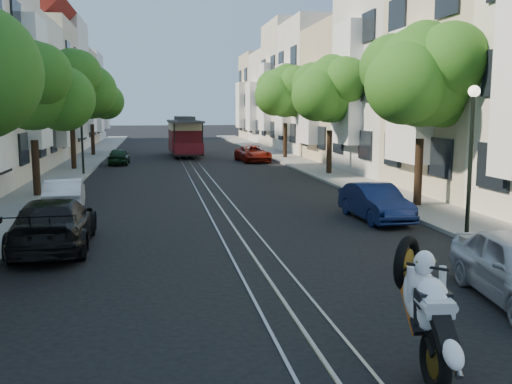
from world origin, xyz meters
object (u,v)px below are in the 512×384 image
tree_w_d (92,97)px  lamp_west (81,124)px  lamp_east (472,138)px  cable_car (185,135)px  parked_car_w_near (54,224)px  parked_car_w_far (119,156)px  sportbike_rider (425,304)px  tree_w_c (71,85)px  parked_car_e_mid (375,202)px  tree_e_c (332,92)px  tree_e_b (424,79)px  parked_car_e_far (253,154)px  tree_e_d (286,93)px  tree_w_b (33,90)px  parked_car_w_mid (65,194)px

tree_w_d → lamp_west: (0.84, -13.98, -1.75)m
lamp_east → cable_car: size_ratio=0.56×
cable_car → parked_car_w_near: bearing=-101.4°
lamp_east → parked_car_w_far: lamp_east is taller
tree_w_d → sportbike_rider: tree_w_d is taller
tree_w_c → parked_car_w_far: size_ratio=2.19×
parked_car_e_mid → parked_car_w_far: size_ratio=1.13×
tree_e_c → cable_car: (-7.33, 14.43, -2.91)m
parked_car_w_near → tree_e_b: bearing=-162.3°
tree_e_b → lamp_east: (-0.96, -4.98, -1.89)m
lamp_west → parked_car_e_far: 12.91m
tree_e_d → tree_w_c: (-14.40, -6.00, 0.20)m
parked_car_e_far → tree_w_b: bearing=-133.2°
tree_e_d → tree_w_b: (-14.40, -17.00, -0.47)m
tree_w_d → lamp_west: size_ratio=1.57×
tree_w_d → lamp_east: (13.44, -31.98, -1.75)m
tree_e_d → parked_car_w_far: 13.03m
sportbike_rider → parked_car_w_far: 32.52m
tree_w_b → parked_car_w_mid: size_ratio=1.74×
tree_w_c → lamp_west: size_ratio=1.71×
tree_e_d → tree_w_d: (-14.40, 5.00, -0.27)m
tree_e_d → lamp_east: tree_e_d is taller
parked_car_e_mid → tree_w_d: bearing=109.8°
tree_e_c → parked_car_e_mid: 13.79m
parked_car_w_far → parked_car_e_mid: bearing=115.1°
lamp_east → parked_car_w_far: 26.88m
tree_e_d → parked_car_w_far: bearing=-167.9°
tree_e_d → parked_car_w_mid: tree_e_d is taller
lamp_east → parked_car_w_near: 11.51m
tree_e_b → parked_car_e_far: size_ratio=1.62×
cable_car → parked_car_w_far: 7.70m
parked_car_w_mid → tree_e_d: bearing=-126.9°
lamp_west → parked_car_e_far: size_ratio=1.01×
tree_e_d → parked_car_w_near: 29.28m
tree_w_b → lamp_west: tree_w_b is taller
tree_e_b → parked_car_w_far: 23.22m
cable_car → parked_car_e_far: bearing=-53.2°
lamp_east → parked_car_e_mid: bearing=117.0°
sportbike_rider → parked_car_w_far: (-6.00, 31.95, -0.43)m
parked_car_w_far → tree_e_b: bearing=122.8°
tree_w_d → parked_car_w_far: tree_w_d is taller
lamp_west → sportbike_rider: 26.71m
tree_w_b → lamp_east: (13.44, -9.98, -1.55)m
parked_car_e_mid → parked_car_w_mid: (-10.36, 3.66, -0.01)m
parked_car_e_far → parked_car_w_far: bearing=177.5°
lamp_east → parked_car_w_mid: 13.83m
tree_w_d → cable_car: 7.81m
lamp_east → parked_car_w_near: lamp_east is taller
tree_e_c → tree_w_d: (-14.40, 16.00, 0.00)m
sportbike_rider → cable_car: (-1.32, 37.96, 0.70)m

